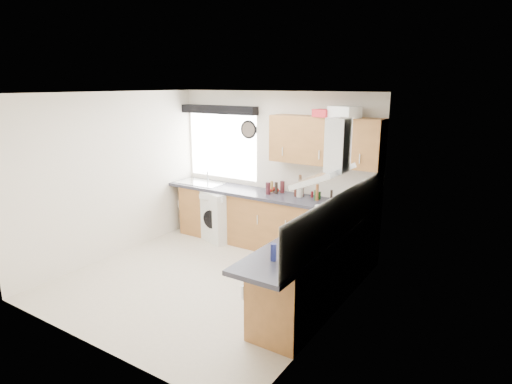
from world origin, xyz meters
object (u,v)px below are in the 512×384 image
Objects in this scene: extractor_hood at (331,161)px; oven at (318,269)px; upper_cabinets at (325,141)px; washing_machine at (222,215)px.

oven is at bearing 180.00° from extractor_hood.
extractor_hood reaches higher than oven.
oven is at bearing -67.46° from upper_cabinets.
washing_machine is at bearing -173.07° from upper_cabinets.
upper_cabinets reaches higher than extractor_hood.
oven is 1.09× the size of extractor_hood.
washing_machine is (-2.40, 1.11, -1.34)m from extractor_hood.
washing_machine is at bearing 155.17° from extractor_hood.
extractor_hood is 1.48m from upper_cabinets.
upper_cabinets is (-0.65, 1.33, 0.03)m from extractor_hood.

